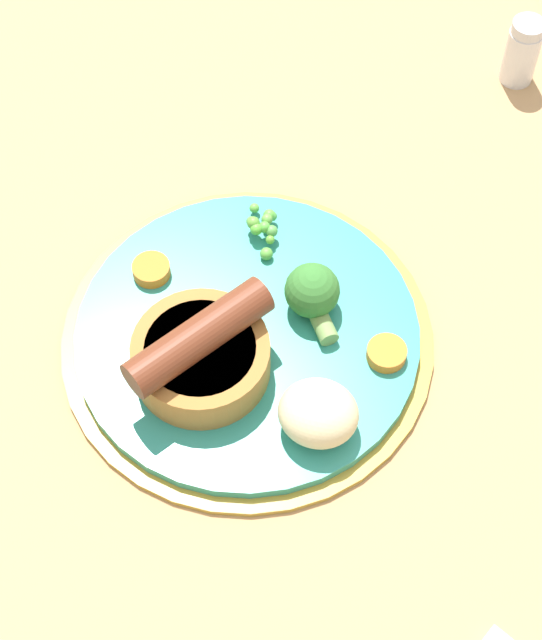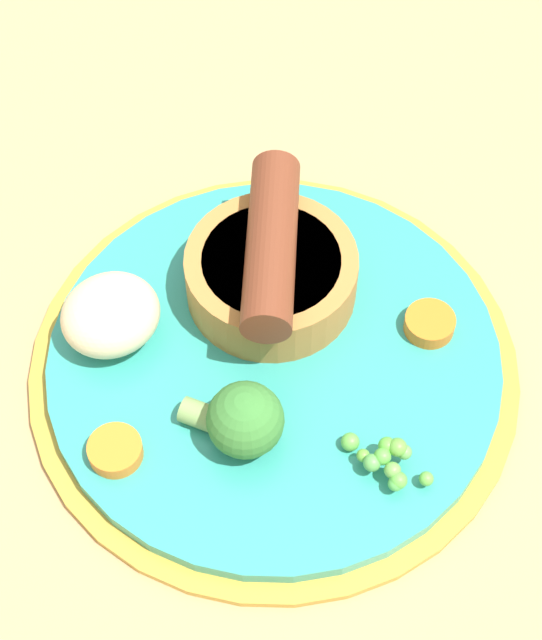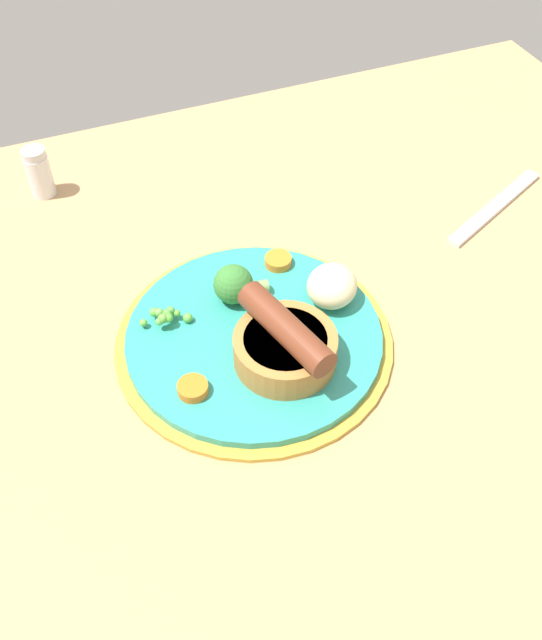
{
  "view_description": "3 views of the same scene",
  "coord_description": "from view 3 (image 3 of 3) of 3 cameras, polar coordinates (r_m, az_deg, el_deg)",
  "views": [
    {
      "loc": [
        31.69,
        -18.89,
        71.04
      ],
      "look_at": [
        -5.05,
        -2.49,
        6.44
      ],
      "focal_mm": 60.0,
      "sensor_mm": 36.0,
      "label": 1
    },
    {
      "loc": [
        -15.53,
        25.37,
        55.03
      ],
      "look_at": [
        -5.42,
        -5.1,
        6.26
      ],
      "focal_mm": 60.0,
      "sensor_mm": 36.0,
      "label": 2
    },
    {
      "loc": [
        -21.63,
        -47.32,
        57.01
      ],
      "look_at": [
        -4.29,
        -4.27,
        5.98
      ],
      "focal_mm": 40.0,
      "sensor_mm": 36.0,
      "label": 3
    }
  ],
  "objects": [
    {
      "name": "dining_table",
      "position": [
        0.76,
        1.79,
        0.83
      ],
      "size": [
        110.0,
        80.0,
        3.0
      ],
      "primitive_type": "cube",
      "color": "tan",
      "rests_on": "ground"
    },
    {
      "name": "carrot_slice_3",
      "position": [
        0.65,
        -6.27,
        -5.46
      ],
      "size": [
        3.91,
        3.91,
        1.0
      ],
      "primitive_type": "cylinder",
      "rotation": [
        0.0,
        0.0,
        4.17
      ],
      "color": "orange",
      "rests_on": "dinner_plate"
    },
    {
      "name": "dinner_plate",
      "position": [
        0.71,
        -1.37,
        -1.53
      ],
      "size": [
        27.49,
        27.49,
        1.4
      ],
      "color": "#B79333",
      "rests_on": "dining_table"
    },
    {
      "name": "sausage_pudding",
      "position": [
        0.66,
        1.15,
        -1.95
      ],
      "size": [
        9.76,
        11.49,
        5.89
      ],
      "rotation": [
        0.0,
        0.0,
        4.98
      ],
      "color": "#AD7538",
      "rests_on": "dinner_plate"
    },
    {
      "name": "potato_chunk_0",
      "position": [
        0.72,
        4.9,
        2.73
      ],
      "size": [
        7.45,
        7.51,
        3.92
      ],
      "primitive_type": "ellipsoid",
      "rotation": [
        0.0,
        0.0,
        2.44
      ],
      "color": "beige",
      "rests_on": "dinner_plate"
    },
    {
      "name": "pea_pile",
      "position": [
        0.71,
        -8.47,
        0.39
      ],
      "size": [
        5.16,
        2.69,
        1.92
      ],
      "color": "#58B93B",
      "rests_on": "dinner_plate"
    },
    {
      "name": "salt_shaker",
      "position": [
        0.91,
        -18.08,
        11.15
      ],
      "size": [
        2.92,
        2.92,
        6.23
      ],
      "color": "silver",
      "rests_on": "dining_table"
    },
    {
      "name": "carrot_slice_1",
      "position": [
        0.76,
        0.26,
        4.67
      ],
      "size": [
        4.06,
        4.06,
        0.95
      ],
      "primitive_type": "cylinder",
      "rotation": [
        0.0,
        0.0,
        0.84
      ],
      "color": "orange",
      "rests_on": "dinner_plate"
    },
    {
      "name": "broccoli_floret_near",
      "position": [
        0.72,
        -2.9,
        2.85
      ],
      "size": [
        5.73,
        4.07,
        4.07
      ],
      "rotation": [
        0.0,
        0.0,
        3.07
      ],
      "color": "#387A33",
      "rests_on": "dinner_plate"
    },
    {
      "name": "fork",
      "position": [
        0.9,
        17.51,
        8.63
      ],
      "size": [
        17.02,
        8.99,
        0.6
      ],
      "primitive_type": "cube",
      "rotation": [
        0.0,
        0.0,
        0.43
      ],
      "color": "silver",
      "rests_on": "dining_table"
    }
  ]
}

